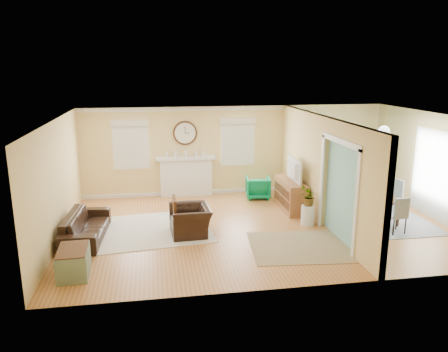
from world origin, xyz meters
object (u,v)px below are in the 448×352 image
(green_chair, at_px, (258,188))
(dining_table, at_px, (369,204))
(eames_chair, at_px, (190,220))
(sofa, at_px, (86,226))
(credenza, at_px, (290,195))

(green_chair, height_order, dining_table, dining_table)
(green_chair, bearing_deg, eames_chair, 56.01)
(sofa, bearing_deg, dining_table, -83.38)
(eames_chair, bearing_deg, sofa, -95.39)
(eames_chair, relative_size, credenza, 0.68)
(eames_chair, xyz_separation_m, green_chair, (2.18, 2.50, -0.01))
(green_chair, distance_m, dining_table, 3.14)
(sofa, relative_size, dining_table, 1.12)
(eames_chair, bearing_deg, credenza, 112.27)
(dining_table, bearing_deg, sofa, 97.15)
(credenza, distance_m, dining_table, 1.99)
(sofa, xyz_separation_m, dining_table, (6.88, 0.39, 0.02))
(eames_chair, relative_size, green_chair, 1.46)
(sofa, height_order, green_chair, green_chair)
(green_chair, distance_m, credenza, 1.32)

